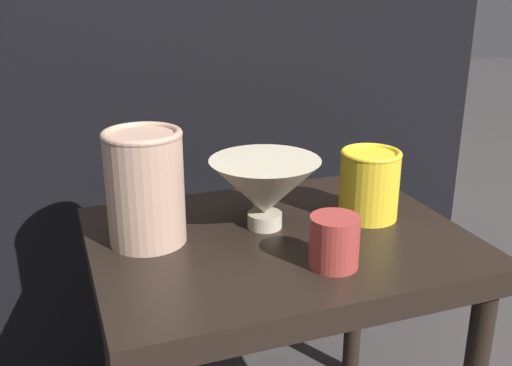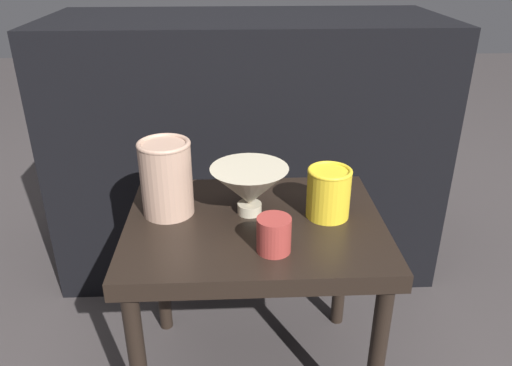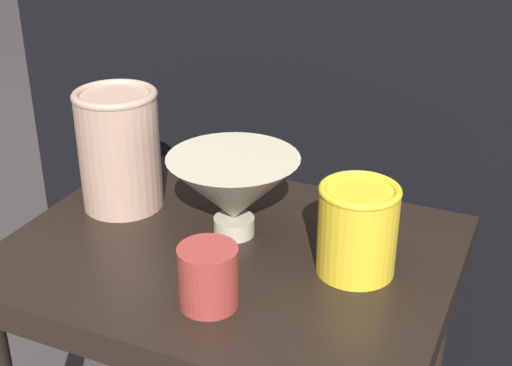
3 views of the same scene
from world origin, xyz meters
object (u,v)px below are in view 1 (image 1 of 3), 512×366
at_px(bowl, 265,188).
at_px(vase_textured_left, 145,186).
at_px(cup, 334,242).
at_px(vase_colorful_right, 369,183).

height_order(bowl, vase_textured_left, vase_textured_left).
relative_size(bowl, cup, 2.37).
xyz_separation_m(bowl, cup, (0.04, -0.16, -0.03)).
height_order(vase_colorful_right, cup, vase_colorful_right).
distance_m(bowl, vase_colorful_right, 0.18).
height_order(vase_textured_left, vase_colorful_right, vase_textured_left).
bearing_deg(cup, vase_textured_left, 143.39).
relative_size(bowl, vase_colorful_right, 1.52).
xyz_separation_m(vase_textured_left, cup, (0.23, -0.17, -0.05)).
bearing_deg(cup, bowl, 105.33).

